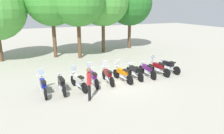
# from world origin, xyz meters

# --- Properties ---
(ground_plane) EXTENTS (80.00, 80.00, 0.00)m
(ground_plane) POSITION_xyz_m (0.00, 0.00, 0.00)
(ground_plane) COLOR #ADA899
(motorcycle_0) EXTENTS (0.62, 2.19, 1.37)m
(motorcycle_0) POSITION_xyz_m (-4.62, -0.15, 0.52)
(motorcycle_0) COLOR black
(motorcycle_0) RESTS_ON ground_plane
(motorcycle_1) EXTENTS (0.62, 2.19, 0.99)m
(motorcycle_1) POSITION_xyz_m (-3.59, -0.20, 0.50)
(motorcycle_1) COLOR black
(motorcycle_1) RESTS_ON ground_plane
(motorcycle_2) EXTENTS (0.63, 2.18, 1.37)m
(motorcycle_2) POSITION_xyz_m (-2.57, -0.20, 0.52)
(motorcycle_2) COLOR black
(motorcycle_2) RESTS_ON ground_plane
(motorcycle_3) EXTENTS (0.62, 2.19, 1.37)m
(motorcycle_3) POSITION_xyz_m (-1.54, 0.10, 0.52)
(motorcycle_3) COLOR black
(motorcycle_3) RESTS_ON ground_plane
(motorcycle_4) EXTENTS (0.62, 2.19, 1.37)m
(motorcycle_4) POSITION_xyz_m (-0.51, 0.07, 0.52)
(motorcycle_4) COLOR black
(motorcycle_4) RESTS_ON ground_plane
(motorcycle_5) EXTENTS (0.62, 2.18, 1.37)m
(motorcycle_5) POSITION_xyz_m (0.50, -0.06, 0.52)
(motorcycle_5) COLOR black
(motorcycle_5) RESTS_ON ground_plane
(motorcycle_6) EXTENTS (0.62, 2.19, 0.99)m
(motorcycle_6) POSITION_xyz_m (1.54, 0.12, 0.50)
(motorcycle_6) COLOR black
(motorcycle_6) RESTS_ON ground_plane
(motorcycle_7) EXTENTS (0.62, 2.19, 0.99)m
(motorcycle_7) POSITION_xyz_m (2.56, 0.08, 0.50)
(motorcycle_7) COLOR black
(motorcycle_7) RESTS_ON ground_plane
(motorcycle_8) EXTENTS (0.65, 2.17, 1.37)m
(motorcycle_8) POSITION_xyz_m (3.58, 0.14, 0.52)
(motorcycle_8) COLOR black
(motorcycle_8) RESTS_ON ground_plane
(motorcycle_9) EXTENTS (0.67, 2.17, 0.99)m
(motorcycle_9) POSITION_xyz_m (4.61, 0.27, 0.50)
(motorcycle_9) COLOR black
(motorcycle_9) RESTS_ON ground_plane
(person_0) EXTENTS (0.33, 0.38, 1.82)m
(person_0) POSITION_xyz_m (-2.49, -2.04, 1.08)
(person_0) COLOR black
(person_0) RESTS_ON ground_plane
(tree_4) EXTENTS (5.06, 5.06, 7.73)m
(tree_4) POSITION_xyz_m (6.67, 10.07, 5.19)
(tree_4) COLOR brown
(tree_4) RESTS_ON ground_plane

